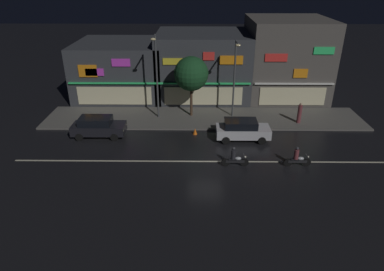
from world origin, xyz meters
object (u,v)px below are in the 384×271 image
pedestrian_on_sidewalk (299,114)px  traffic_cone (195,131)px  parked_car_near_kerb (98,126)px  streetlamp_west (156,71)px  parked_car_trailing (242,129)px  motorcycle_lead (297,158)px  streetlamp_mid (235,73)px  motorcycle_following (235,158)px

pedestrian_on_sidewalk → traffic_cone: bearing=68.7°
parked_car_near_kerb → streetlamp_west: bearing=-141.7°
streetlamp_west → parked_car_near_kerb: (-4.58, -3.62, -3.66)m
pedestrian_on_sidewalk → parked_car_trailing: 6.25m
streetlamp_west → motorcycle_lead: size_ratio=3.94×
motorcycle_lead → parked_car_near_kerb: bearing=-20.6°
parked_car_near_kerb → parked_car_trailing: 11.79m
streetlamp_mid → parked_car_near_kerb: bearing=-160.8°
pedestrian_on_sidewalk → motorcycle_lead: 7.62m
traffic_cone → pedestrian_on_sidewalk: bearing=13.5°
parked_car_near_kerb → motorcycle_lead: (15.09, -4.67, -0.24)m
pedestrian_on_sidewalk → streetlamp_west: bearing=50.8°
pedestrian_on_sidewalk → motorcycle_lead: bearing=129.2°
streetlamp_west → parked_car_near_kerb: 6.89m
parked_car_near_kerb → traffic_cone: (7.97, 0.43, -0.59)m
streetlamp_mid → motorcycle_following: streetlamp_mid is taller
streetlamp_mid → parked_car_near_kerb: size_ratio=1.62×
streetlamp_mid → parked_car_trailing: bearing=-85.7°
motorcycle_following → traffic_cone: bearing=-59.9°
pedestrian_on_sidewalk → traffic_cone: (-9.23, -2.21, -0.73)m
streetlamp_mid → pedestrian_on_sidewalk: streetlamp_mid is taller
pedestrian_on_sidewalk → parked_car_near_kerb: 17.40m
parked_car_trailing → motorcycle_following: parked_car_trailing is taller
parked_car_trailing → traffic_cone: 3.95m
streetlamp_mid → motorcycle_following: 9.45m
parked_car_trailing → motorcycle_lead: size_ratio=2.26×
streetlamp_west → parked_car_near_kerb: size_ratio=1.74×
pedestrian_on_sidewalk → traffic_cone: 9.52m
streetlamp_west → motorcycle_following: size_ratio=3.94×
parked_car_trailing → motorcycle_lead: parked_car_trailing is taller
streetlamp_mid → parked_car_trailing: (0.33, -4.44, -3.38)m
parked_car_trailing → streetlamp_mid: bearing=94.3°
parked_car_near_kerb → motorcycle_following: bearing=156.3°
motorcycle_following → parked_car_trailing: bearing=-101.9°
parked_car_trailing → motorcycle_following: size_ratio=2.26×
parked_car_near_kerb → pedestrian_on_sidewalk: bearing=-171.3°
streetlamp_mid → parked_car_trailing: streetlamp_mid is taller
streetlamp_west → streetlamp_mid: streetlamp_west is taller
motorcycle_lead → motorcycle_following: same height
motorcycle_following → parked_car_near_kerb: bearing=-21.9°
streetlamp_west → parked_car_trailing: size_ratio=1.74×
streetlamp_mid → motorcycle_following: bearing=-94.7°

